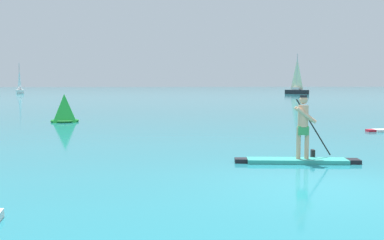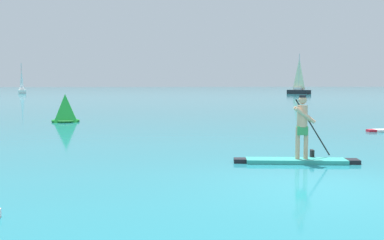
% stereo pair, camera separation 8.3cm
% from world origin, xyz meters
% --- Properties ---
extents(ground, '(440.00, 440.00, 0.00)m').
position_xyz_m(ground, '(0.00, 0.00, 0.00)').
color(ground, '#1E727F').
extents(paddleboarder_mid_center, '(3.18, 0.97, 1.77)m').
position_xyz_m(paddleboarder_mid_center, '(0.45, 2.65, 0.39)').
color(paddleboarder_mid_center, teal).
rests_on(paddleboarder_mid_center, ground).
extents(race_marker_buoy, '(1.67, 1.67, 1.47)m').
position_xyz_m(race_marker_buoy, '(-7.45, 15.82, 0.66)').
color(race_marker_buoy, green).
rests_on(race_marker_buoy, ground).
extents(sailboat_left_horizon, '(2.63, 5.19, 5.90)m').
position_xyz_m(sailboat_left_horizon, '(-26.84, 84.71, 0.76)').
color(sailboat_left_horizon, white).
rests_on(sailboat_left_horizon, ground).
extents(sailboat_right_horizon, '(3.60, 4.39, 7.35)m').
position_xyz_m(sailboat_right_horizon, '(25.39, 72.40, 1.02)').
color(sailboat_right_horizon, black).
rests_on(sailboat_right_horizon, ground).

